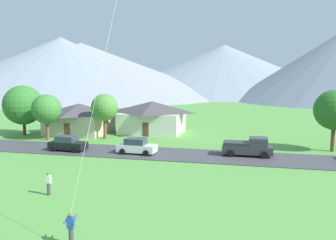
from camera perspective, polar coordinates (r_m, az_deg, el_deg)
name	(u,v)px	position (r m, az deg, el deg)	size (l,w,h in m)	color
road_strip	(197,155)	(36.61, 4.93, -5.97)	(160.00, 6.29, 0.08)	#424247
mountain_west_ridge	(82,70)	(158.09, -14.34, 8.20)	(129.39, 129.39, 23.78)	#8E939E
mountain_far_east_ridge	(224,70)	(176.21, 9.40, 8.36)	(116.59, 116.59, 24.85)	gray
mountain_east_ridge	(62,68)	(149.89, -17.44, 8.41)	(109.44, 109.44, 25.07)	gray
house_leftmost	(152,116)	(51.45, -2.66, 0.60)	(9.71, 7.71, 4.78)	silver
house_left_center	(80,118)	(52.35, -14.63, 0.33)	(8.97, 8.20, 4.52)	beige
tree_near_left	(23,105)	(53.37, -23.19, 2.32)	(5.69, 5.69, 7.23)	#4C3823
tree_left_of_center	(335,110)	(42.31, 26.23, 1.51)	(4.52, 4.52, 7.00)	brown
tree_center	(104,108)	(46.91, -10.64, 2.07)	(3.67, 3.67, 6.15)	brown
tree_right_of_center	(47,109)	(48.12, -19.75, 1.72)	(3.94, 3.94, 6.13)	brown
parked_car_white_west_end	(137,146)	(37.28, -5.29, -4.44)	(4.28, 2.24, 1.68)	white
parked_car_black_mid_west	(68,144)	(40.26, -16.53, -3.84)	(4.28, 2.23, 1.68)	black
pickup_truck_charcoal_west_side	(249,147)	(37.03, 13.43, -4.38)	(5.20, 2.33, 1.99)	#333338
watcher_person	(48,183)	(25.92, -19.47, -9.98)	(0.56, 0.24, 1.68)	#3D3D42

